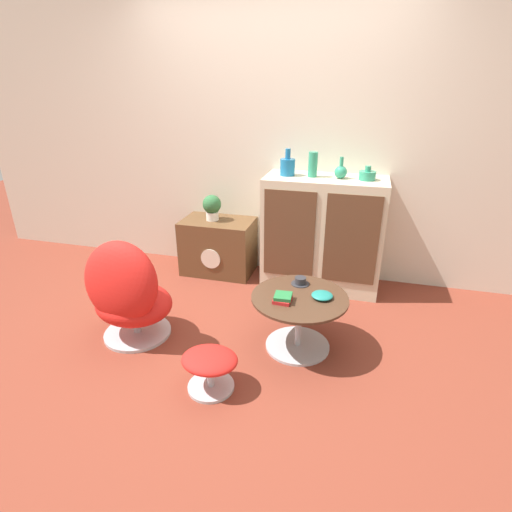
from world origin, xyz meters
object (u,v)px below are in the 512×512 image
(vase_leftmost, at_px, (288,166))
(vase_inner_right, at_px, (341,171))
(vase_rightmost, at_px, (367,175))
(potted_plant, at_px, (212,206))
(tv_console, at_px, (218,246))
(egg_chair, at_px, (128,294))
(bowl, at_px, (322,295))
(sideboard, at_px, (322,234))
(vase_inner_left, at_px, (313,164))
(ottoman, at_px, (210,364))
(teacup, at_px, (300,281))
(coffee_table, at_px, (299,315))
(book_stack, at_px, (283,298))

(vase_leftmost, bearing_deg, vase_inner_right, 0.00)
(vase_rightmost, xyz_separation_m, potted_plant, (-1.40, 0.02, -0.38))
(tv_console, height_order, egg_chair, egg_chair)
(vase_leftmost, bearing_deg, potted_plant, 178.62)
(bowl, bearing_deg, sideboard, 96.74)
(sideboard, bearing_deg, vase_rightmost, 0.66)
(vase_inner_left, relative_size, bowl, 1.45)
(bowl, bearing_deg, ottoman, -135.72)
(vase_rightmost, relative_size, bowl, 0.95)
(tv_console, relative_size, ottoman, 1.96)
(potted_plant, xyz_separation_m, teacup, (1.00, -0.87, -0.24))
(potted_plant, bearing_deg, coffee_table, -45.45)
(coffee_table, distance_m, vase_inner_right, 1.32)
(egg_chair, distance_m, vase_leftmost, 1.70)
(coffee_table, distance_m, vase_inner_left, 1.34)
(egg_chair, distance_m, potted_plant, 1.31)
(bowl, bearing_deg, egg_chair, -170.15)
(potted_plant, distance_m, book_stack, 1.49)
(ottoman, relative_size, bowl, 2.42)
(vase_leftmost, relative_size, bowl, 1.57)
(tv_console, distance_m, egg_chair, 1.29)
(coffee_table, xyz_separation_m, vase_leftmost, (-0.31, 1.03, 0.83))
(book_stack, bearing_deg, potted_plant, 129.18)
(vase_leftmost, height_order, book_stack, vase_leftmost)
(potted_plant, bearing_deg, ottoman, -70.16)
(ottoman, xyz_separation_m, coffee_table, (0.45, 0.56, 0.09))
(vase_rightmost, bearing_deg, tv_console, 179.28)
(ottoman, xyz_separation_m, potted_plant, (-0.58, 1.61, 0.50))
(vase_inner_right, bearing_deg, potted_plant, 179.15)
(book_stack, bearing_deg, bowl, 25.13)
(potted_plant, height_order, teacup, potted_plant)
(ottoman, height_order, vase_leftmost, vase_leftmost)
(ottoman, height_order, potted_plant, potted_plant)
(egg_chair, relative_size, vase_inner_right, 4.49)
(teacup, bearing_deg, vase_rightmost, 65.26)
(egg_chair, distance_m, vase_inner_left, 1.83)
(coffee_table, xyz_separation_m, potted_plant, (-1.03, 1.05, 0.41))
(teacup, bearing_deg, vase_inner_right, 78.48)
(tv_console, bearing_deg, potted_plant, 179.41)
(ottoman, xyz_separation_m, vase_leftmost, (0.14, 1.59, 0.91))
(vase_rightmost, height_order, teacup, vase_rightmost)
(coffee_table, relative_size, vase_inner_right, 3.73)
(sideboard, relative_size, coffee_table, 1.57)
(tv_console, bearing_deg, teacup, -42.21)
(ottoman, bearing_deg, teacup, 60.40)
(coffee_table, xyz_separation_m, bowl, (0.15, 0.02, 0.17))
(teacup, bearing_deg, vase_inner_left, 94.30)
(vase_rightmost, height_order, potted_plant, vase_rightmost)
(sideboard, height_order, potted_plant, sideboard)
(vase_inner_right, bearing_deg, bowl, -89.83)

